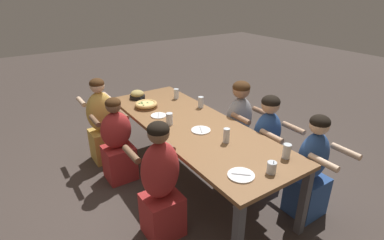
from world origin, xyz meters
The scene contains 19 objects.
ground_plane centered at (0.00, 0.00, 0.00)m, with size 18.00×18.00×0.00m, color #423833.
dining_table centered at (0.00, 0.00, 0.70)m, with size 2.62×0.93×0.77m.
pizza_board_main centered at (-0.73, -0.21, 0.81)m, with size 0.29×0.29×0.07m.
skillet_bowl centered at (-1.10, -0.16, 0.82)m, with size 0.30×0.20×0.12m.
empty_plate_a centered at (1.04, -0.22, 0.78)m, with size 0.22×0.22×0.02m.
empty_plate_b centered at (0.19, -0.01, 0.78)m, with size 0.21×0.21×0.02m.
empty_plate_c centered at (-0.40, -0.20, 0.78)m, with size 0.19×0.19×0.02m.
cocktail_glass_blue centered at (1.14, 0.02, 0.82)m, with size 0.08×0.08×0.13m.
drinking_glass_a centered at (-0.35, 0.37, 0.84)m, with size 0.07×0.07×0.14m.
drinking_glass_b centered at (0.53, 0.05, 0.84)m, with size 0.06×0.06×0.15m.
drinking_glass_c centered at (1.05, 0.31, 0.83)m, with size 0.07×0.07×0.13m.
drinking_glass_d centered at (-0.13, -0.21, 0.83)m, with size 0.07×0.07×0.13m.
drinking_glass_e centered at (-0.80, 0.28, 0.83)m, with size 0.07×0.07×0.14m.
diner_far_right centered at (1.09, 0.68, 0.50)m, with size 0.51×0.40×1.11m.
diner_near_left centered at (-1.10, -0.68, 0.52)m, with size 0.51×0.40×1.14m.
diner_near_midright centered at (0.52, -0.68, 0.54)m, with size 0.51×0.40×1.17m.
diner_far_midright centered at (0.49, 0.68, 0.51)m, with size 0.51×0.40×1.12m.
diner_far_center centered at (0.03, 0.68, 0.54)m, with size 0.51×0.40×1.16m.
diner_near_midleft centered at (-0.56, -0.68, 0.47)m, with size 0.51×0.40×1.05m.
Camera 1 is at (2.50, -1.67, 2.19)m, focal length 28.00 mm.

